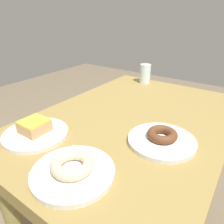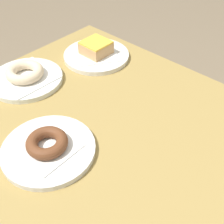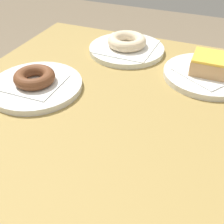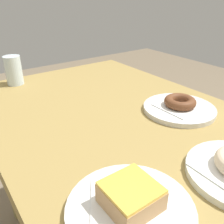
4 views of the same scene
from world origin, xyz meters
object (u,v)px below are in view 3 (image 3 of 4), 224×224
Objects in this scene: plate_sugar_ring at (127,49)px; donut_glazed_square at (210,64)px; donut_chocolate_ring at (34,77)px; plate_glazed_square at (207,75)px; plate_chocolate_ring at (36,86)px; donut_sugar_ring at (127,41)px.

donut_glazed_square is at bearing -104.46° from plate_sugar_ring.
donut_glazed_square is at bearing -60.42° from donut_chocolate_ring.
plate_glazed_square is 1.00× the size of plate_chocolate_ring.
plate_chocolate_ring is at bearing 119.58° from plate_glazed_square.
donut_sugar_ring is 0.31m from plate_chocolate_ring.
plate_sugar_ring is at bearing 0.00° from donut_sugar_ring.
donut_chocolate_ring is (-0.28, 0.13, 0.02)m from plate_sugar_ring.
donut_sugar_ring reaches higher than plate_sugar_ring.
plate_glazed_square is 0.26m from donut_sugar_ring.
plate_chocolate_ring is 2.27× the size of donut_chocolate_ring.
donut_sugar_ring reaches higher than plate_chocolate_ring.
donut_chocolate_ring reaches higher than plate_chocolate_ring.
plate_sugar_ring is 2.27× the size of donut_chocolate_ring.
plate_glazed_square is 1.00× the size of plate_sugar_ring.
donut_sugar_ring reaches higher than plate_glazed_square.
plate_sugar_ring is at bearing -25.61° from plate_chocolate_ring.
plate_chocolate_ring is at bearing 154.39° from plate_sugar_ring.
plate_glazed_square is at bearing -104.46° from donut_sugar_ring.
plate_chocolate_ring is 0.03m from donut_chocolate_ring.
plate_chocolate_ring is at bearing 119.58° from donut_glazed_square.
plate_sugar_ring and plate_chocolate_ring have the same top height.
plate_sugar_ring is (0.06, 0.25, -0.03)m from donut_glazed_square.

